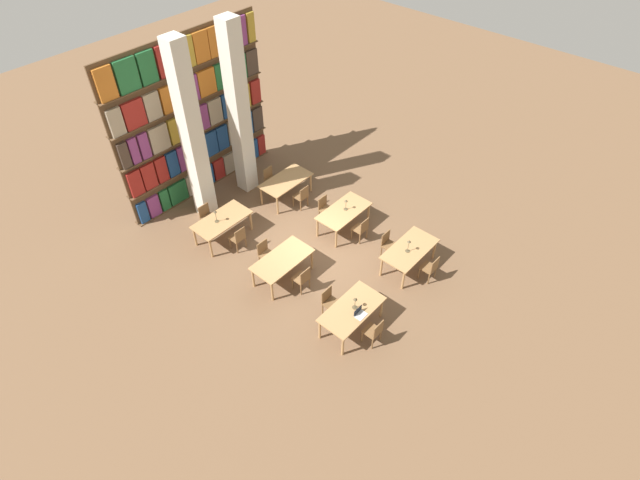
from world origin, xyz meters
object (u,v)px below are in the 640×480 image
chair_0 (374,331)px  reading_table_4 (222,221)px  desk_lamp_0 (355,301)px  chair_7 (325,208)px  laptop (360,314)px  chair_5 (266,253)px  desk_lamp_2 (346,203)px  desk_lamp_1 (409,244)px  chair_6 (361,228)px  chair_1 (330,301)px  reading_table_2 (282,261)px  reading_table_0 (352,311)px  desk_lamp_3 (216,214)px  reading_table_3 (344,213)px  pillar_left (192,136)px  chair_11 (271,178)px  pillar_center (239,112)px  chair_2 (430,268)px  reading_table_5 (286,182)px  chair_3 (388,244)px  reading_table_1 (410,250)px  chair_4 (302,278)px  chair_9 (207,216)px  chair_8 (238,237)px  chair_10 (302,196)px

chair_0 → reading_table_4: bearing=89.4°
desk_lamp_0 → chair_7: bearing=51.0°
laptop → chair_5: bearing=87.9°
chair_0 → desk_lamp_2: (3.02, 3.44, 0.57)m
laptop → chair_7: 4.74m
chair_5 → desk_lamp_1: bearing=128.6°
chair_6 → chair_1: bearing=-157.9°
desk_lamp_1 → reading_table_2: (-2.66, 2.54, -0.38)m
reading_table_0 → desk_lamp_3: (-0.10, 5.33, 0.38)m
chair_1 → laptop: laptop is taller
reading_table_3 → desk_lamp_2: (0.08, -0.01, 0.35)m
pillar_left → chair_11: (2.33, -0.76, -2.52)m
pillar_center → desk_lamp_1: pillar_center is taller
chair_2 → reading_table_5: bearing=90.3°
desk_lamp_0 → desk_lamp_2: bearing=42.7°
chair_0 → chair_3: 3.33m
reading_table_3 → chair_6: (-0.04, -0.76, -0.21)m
desk_lamp_2 → chair_11: size_ratio=0.46×
reading_table_1 → reading_table_4: same height
chair_11 → chair_0: bearing=67.1°
reading_table_2 → chair_5: 0.79m
chair_0 → chair_7: same height
chair_0 → reading_table_5: chair_0 is taller
chair_4 → reading_table_5: chair_4 is taller
reading_table_5 → chair_0: bearing=-115.6°
chair_9 → chair_11: 2.81m
chair_1 → chair_2: size_ratio=1.00×
desk_lamp_0 → desk_lamp_1: bearing=3.2°
chair_1 → chair_2: (2.90, -1.39, 0.00)m
pillar_left → chair_8: pillar_left is taller
chair_5 → desk_lamp_2: 3.04m
chair_5 → chair_9: bearing=-88.3°
chair_1 → chair_7: size_ratio=1.00×
chair_3 → chair_11: 5.10m
chair_2 → reading_table_4: size_ratio=0.48×
chair_10 → reading_table_2: bearing=-146.7°
chair_3 → reading_table_3: 1.82m
chair_1 → desk_lamp_1: size_ratio=1.98×
chair_7 → desk_lamp_2: desk_lamp_2 is taller
reading_table_0 → chair_7: chair_7 is taller
reading_table_1 → reading_table_4: size_ratio=1.00×
pillar_center → pillar_left: bearing=180.0°
chair_5 → desk_lamp_0: bearing=89.4°
chair_1 → reading_table_5: (2.87, 4.47, 0.21)m
desk_lamp_0 → chair_11: desk_lamp_0 is taller
chair_7 → chair_8: size_ratio=1.00×
chair_1 → desk_lamp_1: (2.75, -0.64, 0.60)m
chair_10 → chair_8: bearing=178.4°
laptop → reading_table_5: bearing=62.3°
chair_5 → reading_table_3: bearing=165.7°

